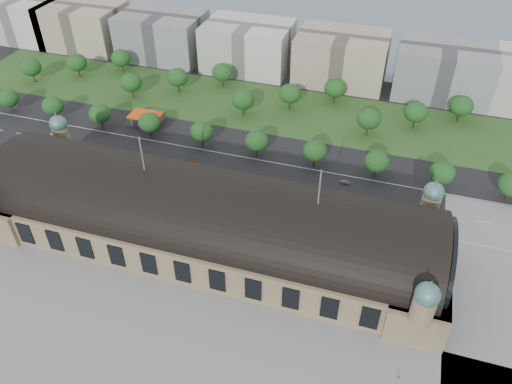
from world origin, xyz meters
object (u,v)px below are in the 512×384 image
(bus_west, at_px, (183,180))
(parked_car_3, at_px, (122,173))
(parked_car_0, at_px, (56,166))
(traffic_car_1, at_px, (57,140))
(traffic_car_2, at_px, (128,167))
(bus_mid, at_px, (276,198))
(bus_east, at_px, (290,201))
(petrol_station, at_px, (151,116))
(parked_car_1, at_px, (109,170))
(parked_car_5, at_px, (109,172))
(pedestrian_0, at_px, (398,378))
(traffic_car_4, at_px, (221,180))
(parked_car_2, at_px, (70,169))
(traffic_car_3, at_px, (193,162))
(traffic_car_6, at_px, (451,223))
(parked_car_6, at_px, (142,177))
(parked_car_4, at_px, (158,180))
(traffic_car_5, at_px, (345,182))

(bus_west, bearing_deg, parked_car_3, 97.42)
(parked_car_3, bearing_deg, parked_car_0, -119.66)
(traffic_car_1, distance_m, traffic_car_2, 39.96)
(bus_mid, distance_m, bus_east, 5.16)
(petrol_station, distance_m, parked_car_1, 40.37)
(traffic_car_1, height_order, parked_car_5, traffic_car_1)
(bus_mid, xyz_separation_m, pedestrian_0, (48.84, -59.21, -0.90))
(traffic_car_4, distance_m, parked_car_3, 39.28)
(traffic_car_2, relative_size, parked_car_5, 0.91)
(petrol_station, distance_m, parked_car_2, 46.32)
(traffic_car_2, bearing_deg, parked_car_0, -75.29)
(traffic_car_1, relative_size, traffic_car_3, 1.03)
(petrol_station, bearing_deg, parked_car_2, -106.87)
(traffic_car_1, xyz_separation_m, traffic_car_3, (62.49, 2.20, -0.12))
(traffic_car_1, relative_size, parked_car_1, 0.81)
(traffic_car_1, xyz_separation_m, parked_car_5, (33.58, -13.99, -0.02))
(parked_car_5, bearing_deg, parked_car_1, -178.29)
(traffic_car_6, bearing_deg, parked_car_6, -79.95)
(traffic_car_1, relative_size, bus_east, 0.43)
(parked_car_0, height_order, parked_car_4, parked_car_4)
(traffic_car_1, bearing_deg, parked_car_6, -106.95)
(traffic_car_4, relative_size, parked_car_2, 0.70)
(parked_car_4, bearing_deg, traffic_car_1, -124.01)
(parked_car_3, bearing_deg, traffic_car_6, 55.88)
(petrol_station, xyz_separation_m, parked_car_4, (22.75, -40.28, -2.14))
(pedestrian_0, bearing_deg, parked_car_1, 156.19)
(parked_car_3, distance_m, bus_west, 25.37)
(petrol_station, distance_m, traffic_car_1, 41.78)
(bus_west, xyz_separation_m, pedestrian_0, (85.90, -59.21, -0.79))
(traffic_car_2, bearing_deg, traffic_car_4, 93.43)
(traffic_car_1, xyz_separation_m, parked_car_6, (47.58, -12.82, -0.06))
(traffic_car_1, relative_size, traffic_car_6, 0.87)
(traffic_car_6, distance_m, parked_car_1, 129.64)
(traffic_car_5, relative_size, parked_car_5, 0.71)
(traffic_car_1, distance_m, parked_car_2, 24.62)
(traffic_car_4, xyz_separation_m, pedestrian_0, (72.63, -64.78, 0.14))
(traffic_car_4, distance_m, bus_mid, 24.46)
(traffic_car_2, relative_size, parked_car_3, 1.27)
(traffic_car_1, bearing_deg, traffic_car_2, -104.40)
(traffic_car_2, relative_size, parked_car_0, 1.21)
(parked_car_2, xyz_separation_m, parked_car_6, (29.60, 4.00, -0.09))
(parked_car_5, bearing_deg, bus_east, 65.16)
(bus_mid, bearing_deg, bus_east, -84.33)
(traffic_car_3, distance_m, parked_car_1, 33.16)
(parked_car_0, height_order, parked_car_1, parked_car_1)
(pedestrian_0, bearing_deg, parked_car_3, 155.02)
(parked_car_0, distance_m, pedestrian_0, 148.48)
(traffic_car_3, bearing_deg, pedestrian_0, -123.23)
(parked_car_0, xyz_separation_m, parked_car_2, (6.69, 0.00, 0.13))
(traffic_car_1, distance_m, traffic_car_4, 77.45)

